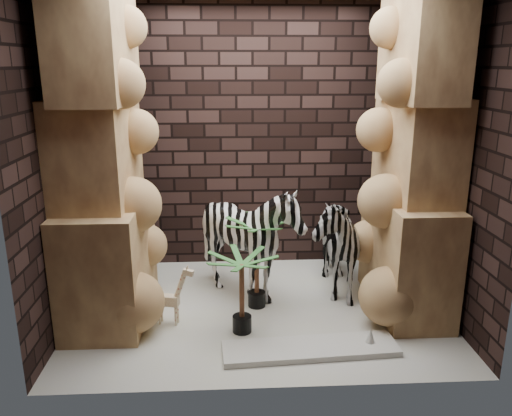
{
  "coord_description": "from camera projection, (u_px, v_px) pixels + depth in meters",
  "views": [
    {
      "loc": [
        -0.27,
        -4.48,
        2.32
      ],
      "look_at": [
        -0.02,
        0.15,
        0.98
      ],
      "focal_mm": 35.7,
      "sensor_mm": 36.0,
      "label": 1
    }
  ],
  "objects": [
    {
      "name": "wall_back",
      "position": [
        253.0,
        137.0,
        5.74
      ],
      "size": [
        3.5,
        0.0,
        3.5
      ],
      "primitive_type": "plane",
      "rotation": [
        1.57,
        0.0,
        0.0
      ],
      "color": "black",
      "rests_on": "ground"
    },
    {
      "name": "rock_pillar_right",
      "position": [
        415.0,
        155.0,
        4.61
      ],
      "size": [
        0.58,
        1.25,
        3.0
      ],
      "primitive_type": null,
      "color": "#E0BC79",
      "rests_on": "floor"
    },
    {
      "name": "wall_right",
      "position": [
        451.0,
        155.0,
        4.63
      ],
      "size": [
        0.0,
        3.0,
        3.0
      ],
      "primitive_type": "plane",
      "rotation": [
        1.57,
        0.0,
        -1.57
      ],
      "color": "black",
      "rests_on": "ground"
    },
    {
      "name": "palm_front",
      "position": [
        257.0,
        263.0,
        4.89
      ],
      "size": [
        0.36,
        0.36,
        0.91
      ],
      "primitive_type": null,
      "color": "#266637",
      "rests_on": "floor"
    },
    {
      "name": "rock_pillar_left",
      "position": [
        100.0,
        158.0,
        4.47
      ],
      "size": [
        0.68,
        1.3,
        3.0
      ],
      "primitive_type": null,
      "color": "#E0BC79",
      "rests_on": "floor"
    },
    {
      "name": "giraffe_toy",
      "position": [
        168.0,
        294.0,
        4.6
      ],
      "size": [
        0.32,
        0.17,
        0.6
      ],
      "primitive_type": null,
      "rotation": [
        0.0,
        0.0,
        -0.22
      ],
      "color": "beige",
      "rests_on": "floor"
    },
    {
      "name": "surfboard",
      "position": [
        310.0,
        349.0,
        4.22
      ],
      "size": [
        1.48,
        0.45,
        0.05
      ],
      "primitive_type": "cube",
      "rotation": [
        0.0,
        0.0,
        0.07
      ],
      "color": "silver",
      "rests_on": "floor"
    },
    {
      "name": "wall_front",
      "position": [
        271.0,
        191.0,
        3.34
      ],
      "size": [
        3.5,
        0.0,
        3.5
      ],
      "primitive_type": "plane",
      "rotation": [
        -1.57,
        0.0,
        0.0
      ],
      "color": "black",
      "rests_on": "ground"
    },
    {
      "name": "zebra_left",
      "position": [
        250.0,
        246.0,
        5.03
      ],
      "size": [
        1.03,
        1.26,
        1.12
      ],
      "primitive_type": "imported",
      "rotation": [
        0.0,
        0.0,
        -0.03
      ],
      "color": "white",
      "rests_on": "floor"
    },
    {
      "name": "wall_left",
      "position": [
        60.0,
        159.0,
        4.45
      ],
      "size": [
        0.0,
        3.0,
        3.0
      ],
      "primitive_type": "plane",
      "rotation": [
        1.57,
        0.0,
        1.57
      ],
      "color": "black",
      "rests_on": "ground"
    },
    {
      "name": "zebra_right",
      "position": [
        329.0,
        231.0,
        5.23
      ],
      "size": [
        0.61,
        1.1,
        1.29
      ],
      "primitive_type": "imported",
      "rotation": [
        0.0,
        0.0,
        0.02
      ],
      "color": "white",
      "rests_on": "floor"
    },
    {
      "name": "floor",
      "position": [
        259.0,
        309.0,
        4.95
      ],
      "size": [
        3.5,
        3.5,
        0.0
      ],
      "primitive_type": "plane",
      "color": "beige",
      "rests_on": "ground"
    },
    {
      "name": "palm_back",
      "position": [
        242.0,
        293.0,
        4.44
      ],
      "size": [
        0.36,
        0.36,
        0.74
      ],
      "primitive_type": null,
      "color": "#266637",
      "rests_on": "floor"
    }
  ]
}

